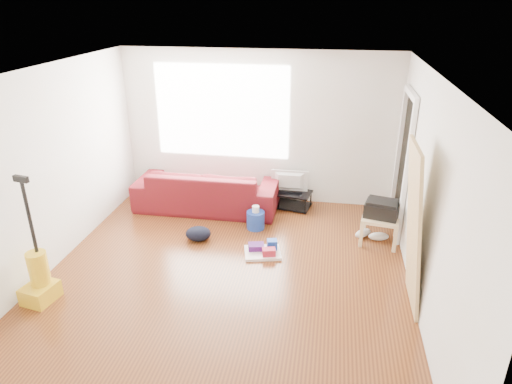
% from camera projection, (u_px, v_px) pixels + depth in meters
% --- Properties ---
extents(room, '(4.51, 5.01, 2.51)m').
position_uv_depth(room, '(232.00, 181.00, 5.33)').
color(room, '#502A15').
rests_on(room, ground).
extents(sofa, '(2.30, 0.90, 0.67)m').
position_uv_depth(sofa, '(208.00, 208.00, 7.58)').
color(sofa, '#5F0B18').
rests_on(sofa, ground).
extents(tv_stand, '(0.80, 0.55, 0.27)m').
position_uv_depth(tv_stand, '(289.00, 199.00, 7.56)').
color(tv_stand, black).
rests_on(tv_stand, ground).
extents(tv, '(0.60, 0.08, 0.35)m').
position_uv_depth(tv, '(289.00, 182.00, 7.44)').
color(tv, black).
rests_on(tv, tv_stand).
extents(side_table, '(0.57, 0.57, 0.41)m').
position_uv_depth(side_table, '(380.00, 220.00, 6.41)').
color(side_table, '#DEBB7B').
rests_on(side_table, ground).
extents(printer, '(0.52, 0.44, 0.24)m').
position_uv_depth(printer, '(382.00, 209.00, 6.34)').
color(printer, black).
rests_on(printer, side_table).
extents(bucket, '(0.34, 0.34, 0.27)m').
position_uv_depth(bucket, '(256.00, 228.00, 6.92)').
color(bucket, '#1B3CA1').
rests_on(bucket, ground).
extents(toilet_paper, '(0.11, 0.11, 0.10)m').
position_uv_depth(toilet_paper, '(256.00, 217.00, 6.84)').
color(toilet_paper, white).
rests_on(toilet_paper, bucket).
extents(cleaning_tray, '(0.56, 0.49, 0.17)m').
position_uv_depth(cleaning_tray, '(264.00, 250.00, 6.22)').
color(cleaning_tray, white).
rests_on(cleaning_tray, ground).
extents(backpack, '(0.41, 0.35, 0.20)m').
position_uv_depth(backpack, '(199.00, 240.00, 6.59)').
color(backpack, black).
rests_on(backpack, ground).
extents(sneakers, '(0.52, 0.30, 0.12)m').
position_uv_depth(sneakers, '(371.00, 235.00, 6.60)').
color(sneakers, silver).
rests_on(sneakers, ground).
extents(vacuum, '(0.38, 0.41, 1.51)m').
position_uv_depth(vacuum, '(39.00, 278.00, 5.20)').
color(vacuum, gold).
rests_on(vacuum, ground).
extents(door_panel, '(0.24, 0.76, 1.88)m').
position_uv_depth(door_panel, '(403.00, 301.00, 5.28)').
color(door_panel, tan).
rests_on(door_panel, ground).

